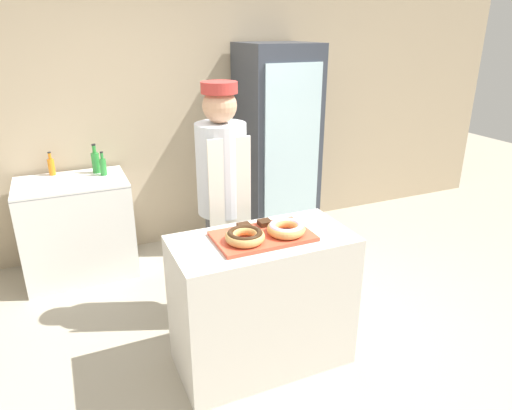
# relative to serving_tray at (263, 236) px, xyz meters

# --- Properties ---
(ground_plane) EXTENTS (14.00, 14.00, 0.00)m
(ground_plane) POSITION_rel_serving_tray_xyz_m (0.00, 0.00, -0.92)
(ground_plane) COLOR #A89E89
(wall_back) EXTENTS (8.00, 0.06, 2.70)m
(wall_back) POSITION_rel_serving_tray_xyz_m (0.00, 2.13, 0.43)
(wall_back) COLOR tan
(wall_back) RESTS_ON ground_plane
(display_counter) EXTENTS (1.12, 0.57, 0.91)m
(display_counter) POSITION_rel_serving_tray_xyz_m (0.00, 0.00, -0.47)
(display_counter) COLOR beige
(display_counter) RESTS_ON ground_plane
(serving_tray) EXTENTS (0.59, 0.36, 0.02)m
(serving_tray) POSITION_rel_serving_tray_xyz_m (0.00, 0.00, 0.00)
(serving_tray) COLOR #D84C33
(serving_tray) RESTS_ON display_counter
(donut_chocolate_glaze) EXTENTS (0.24, 0.24, 0.07)m
(donut_chocolate_glaze) POSITION_rel_serving_tray_xyz_m (-0.14, -0.05, 0.05)
(donut_chocolate_glaze) COLOR tan
(donut_chocolate_glaze) RESTS_ON serving_tray
(donut_light_glaze) EXTENTS (0.24, 0.24, 0.07)m
(donut_light_glaze) POSITION_rel_serving_tray_xyz_m (0.14, -0.05, 0.05)
(donut_light_glaze) COLOR tan
(donut_light_glaze) RESTS_ON serving_tray
(brownie_back_left) EXTENTS (0.08, 0.08, 0.03)m
(brownie_back_left) POSITION_rel_serving_tray_xyz_m (-0.07, 0.12, 0.03)
(brownie_back_left) COLOR #382111
(brownie_back_left) RESTS_ON serving_tray
(brownie_back_right) EXTENTS (0.08, 0.08, 0.03)m
(brownie_back_right) POSITION_rel_serving_tray_xyz_m (0.07, 0.12, 0.03)
(brownie_back_right) COLOR #382111
(brownie_back_right) RESTS_ON serving_tray
(baker_person) EXTENTS (0.35, 0.35, 1.78)m
(baker_person) POSITION_rel_serving_tray_xyz_m (-0.04, 0.61, 0.03)
(baker_person) COLOR #4C4C51
(baker_person) RESTS_ON ground_plane
(beverage_fridge) EXTENTS (0.69, 0.69, 1.97)m
(beverage_fridge) POSITION_rel_serving_tray_xyz_m (0.94, 1.73, 0.07)
(beverage_fridge) COLOR #333842
(beverage_fridge) RESTS_ON ground_plane
(chest_freezer) EXTENTS (0.92, 0.64, 0.88)m
(chest_freezer) POSITION_rel_serving_tray_xyz_m (-1.01, 1.74, -0.48)
(chest_freezer) COLOR white
(chest_freezer) RESTS_ON ground_plane
(bottle_orange) EXTENTS (0.06, 0.06, 0.21)m
(bottle_orange) POSITION_rel_serving_tray_xyz_m (-1.14, 1.99, 0.04)
(bottle_orange) COLOR orange
(bottle_orange) RESTS_ON chest_freezer
(bottle_green) EXTENTS (0.06, 0.06, 0.21)m
(bottle_green) POSITION_rel_serving_tray_xyz_m (-0.73, 1.80, 0.04)
(bottle_green) COLOR #2D8C38
(bottle_green) RESTS_ON chest_freezer
(bottle_green_b) EXTENTS (0.07, 0.07, 0.26)m
(bottle_green_b) POSITION_rel_serving_tray_xyz_m (-0.78, 1.90, 0.06)
(bottle_green_b) COLOR #2D8C38
(bottle_green_b) RESTS_ON chest_freezer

